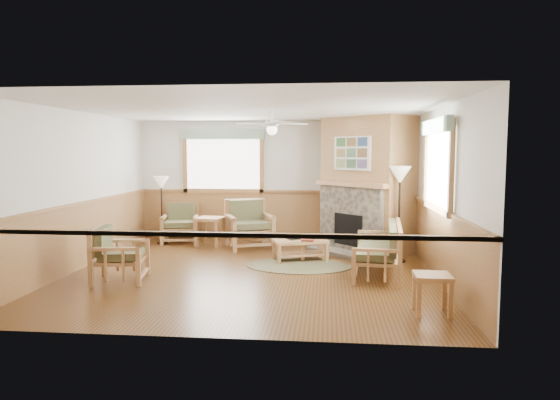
# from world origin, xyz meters

# --- Properties ---
(floor) EXTENTS (6.00, 6.00, 0.01)m
(floor) POSITION_xyz_m (0.00, 0.00, -0.01)
(floor) COLOR #583618
(floor) RESTS_ON ground
(ceiling) EXTENTS (6.00, 6.00, 0.01)m
(ceiling) POSITION_xyz_m (0.00, 0.00, 2.70)
(ceiling) COLOR white
(ceiling) RESTS_ON floor
(wall_back) EXTENTS (6.00, 0.02, 2.70)m
(wall_back) POSITION_xyz_m (0.00, 3.00, 1.35)
(wall_back) COLOR white
(wall_back) RESTS_ON floor
(wall_front) EXTENTS (6.00, 0.02, 2.70)m
(wall_front) POSITION_xyz_m (0.00, -3.00, 1.35)
(wall_front) COLOR white
(wall_front) RESTS_ON floor
(wall_left) EXTENTS (0.02, 6.00, 2.70)m
(wall_left) POSITION_xyz_m (-3.00, 0.00, 1.35)
(wall_left) COLOR white
(wall_left) RESTS_ON floor
(wall_right) EXTENTS (0.02, 6.00, 2.70)m
(wall_right) POSITION_xyz_m (3.00, 0.00, 1.35)
(wall_right) COLOR white
(wall_right) RESTS_ON floor
(wainscot) EXTENTS (6.00, 6.00, 1.10)m
(wainscot) POSITION_xyz_m (0.00, 0.00, 0.55)
(wainscot) COLOR #9E6F40
(wainscot) RESTS_ON floor
(fireplace) EXTENTS (3.11, 3.11, 2.70)m
(fireplace) POSITION_xyz_m (2.05, 2.05, 1.35)
(fireplace) COLOR #9E6F40
(fireplace) RESTS_ON floor
(window_back) EXTENTS (1.90, 0.16, 1.50)m
(window_back) POSITION_xyz_m (-1.10, 2.96, 2.53)
(window_back) COLOR white
(window_back) RESTS_ON wall_back
(window_right) EXTENTS (0.16, 1.90, 1.50)m
(window_right) POSITION_xyz_m (2.96, -0.20, 2.53)
(window_right) COLOR white
(window_right) RESTS_ON wall_right
(ceiling_fan) EXTENTS (1.59, 1.59, 0.36)m
(ceiling_fan) POSITION_xyz_m (0.30, 0.30, 2.66)
(ceiling_fan) COLOR white
(ceiling_fan) RESTS_ON ceiling
(sofa) EXTENTS (1.87, 0.93, 0.83)m
(sofa) POSITION_xyz_m (2.08, 0.12, 0.41)
(sofa) COLOR tan
(sofa) RESTS_ON floor
(armchair_back_left) EXTENTS (0.89, 0.89, 0.87)m
(armchair_back_left) POSITION_xyz_m (-2.00, 2.55, 0.43)
(armchair_back_left) COLOR tan
(armchair_back_left) RESTS_ON floor
(armchair_back_right) EXTENTS (1.16, 1.16, 1.00)m
(armchair_back_right) POSITION_xyz_m (-0.37, 2.09, 0.50)
(armchair_back_right) COLOR tan
(armchair_back_right) RESTS_ON floor
(armchair_left) EXTENTS (0.88, 0.88, 0.86)m
(armchair_left) POSITION_xyz_m (-1.96, -0.78, 0.43)
(armchair_left) COLOR tan
(armchair_left) RESTS_ON floor
(coffee_table) EXTENTS (1.08, 0.78, 0.39)m
(coffee_table) POSITION_xyz_m (0.75, 0.96, 0.19)
(coffee_table) COLOR tan
(coffee_table) RESTS_ON floor
(end_table_chairs) EXTENTS (0.63, 0.62, 0.62)m
(end_table_chairs) POSITION_xyz_m (-1.24, 2.22, 0.31)
(end_table_chairs) COLOR tan
(end_table_chairs) RESTS_ON floor
(end_table_sofa) EXTENTS (0.45, 0.44, 0.50)m
(end_table_sofa) POSITION_xyz_m (2.55, -1.93, 0.25)
(end_table_sofa) COLOR tan
(end_table_sofa) RESTS_ON floor
(footstool) EXTENTS (0.49, 0.49, 0.41)m
(footstool) POSITION_xyz_m (0.98, 1.12, 0.20)
(footstool) COLOR tan
(footstool) RESTS_ON floor
(braided_rug) EXTENTS (2.42, 2.42, 0.01)m
(braided_rug) POSITION_xyz_m (0.75, 0.51, 0.01)
(braided_rug) COLOR brown
(braided_rug) RESTS_ON floor
(floor_lamp_left) EXTENTS (0.37, 0.37, 1.49)m
(floor_lamp_left) POSITION_xyz_m (-2.36, 2.39, 0.74)
(floor_lamp_left) COLOR black
(floor_lamp_left) RESTS_ON floor
(floor_lamp_right) EXTENTS (0.52, 0.52, 1.76)m
(floor_lamp_right) POSITION_xyz_m (2.55, 1.04, 0.88)
(floor_lamp_right) COLOR black
(floor_lamp_right) RESTS_ON floor
(book_red) EXTENTS (0.25, 0.32, 0.03)m
(book_red) POSITION_xyz_m (0.90, 0.91, 0.42)
(book_red) COLOR maroon
(book_red) RESTS_ON coffee_table
(book_dark) EXTENTS (0.31, 0.33, 0.03)m
(book_dark) POSITION_xyz_m (0.60, 1.03, 0.41)
(book_dark) COLOR black
(book_dark) RESTS_ON coffee_table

